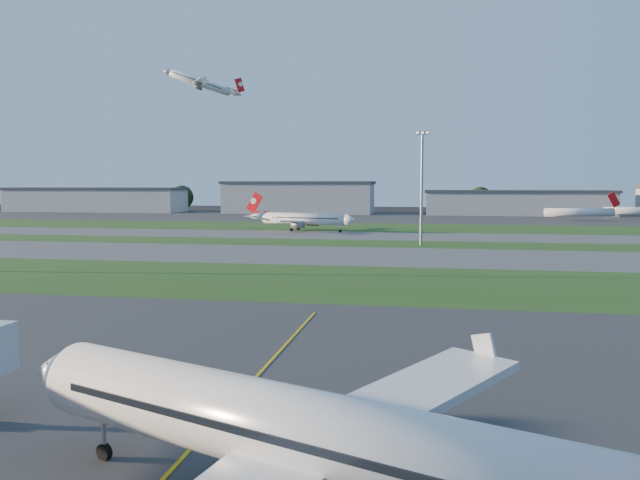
% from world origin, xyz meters
% --- Properties ---
extents(ground, '(700.00, 700.00, 0.00)m').
position_xyz_m(ground, '(0.00, 0.00, 0.00)').
color(ground, black).
rests_on(ground, ground).
extents(apron_near, '(300.00, 70.00, 0.01)m').
position_xyz_m(apron_near, '(0.00, 0.00, 0.01)').
color(apron_near, '#333335').
rests_on(apron_near, ground).
extents(grass_strip_a, '(300.00, 34.00, 0.01)m').
position_xyz_m(grass_strip_a, '(0.00, 52.00, 0.01)').
color(grass_strip_a, '#254B19').
rests_on(grass_strip_a, ground).
extents(taxiway_a, '(300.00, 32.00, 0.01)m').
position_xyz_m(taxiway_a, '(0.00, 85.00, 0.01)').
color(taxiway_a, '#515154').
rests_on(taxiway_a, ground).
extents(grass_strip_b, '(300.00, 18.00, 0.01)m').
position_xyz_m(grass_strip_b, '(0.00, 110.00, 0.01)').
color(grass_strip_b, '#254B19').
rests_on(grass_strip_b, ground).
extents(taxiway_b, '(300.00, 26.00, 0.01)m').
position_xyz_m(taxiway_b, '(0.00, 132.00, 0.01)').
color(taxiway_b, '#515154').
rests_on(taxiway_b, ground).
extents(grass_strip_c, '(300.00, 40.00, 0.01)m').
position_xyz_m(grass_strip_c, '(0.00, 165.00, 0.01)').
color(grass_strip_c, '#254B19').
rests_on(grass_strip_c, ground).
extents(apron_far, '(400.00, 80.00, 0.01)m').
position_xyz_m(apron_far, '(0.00, 225.00, 0.01)').
color(apron_far, '#333335').
rests_on(apron_far, ground).
extents(yellow_line, '(0.25, 60.00, 0.02)m').
position_xyz_m(yellow_line, '(5.00, 0.00, 0.00)').
color(yellow_line, gold).
rests_on(yellow_line, ground).
extents(airliner_parked, '(33.59, 28.48, 11.03)m').
position_xyz_m(airliner_parked, '(12.94, -11.73, 3.87)').
color(airliner_parked, white).
rests_on(airliner_parked, ground).
extents(airliner_taxiing, '(32.50, 27.24, 10.32)m').
position_xyz_m(airliner_taxiing, '(-20.00, 145.01, 3.62)').
color(airliner_taxiing, white).
rests_on(airliner_taxiing, ground).
extents(airliner_departing, '(30.59, 25.84, 9.92)m').
position_xyz_m(airliner_departing, '(-79.71, 219.73, 56.53)').
color(airliner_departing, white).
extents(mini_jet_near, '(28.44, 7.82, 9.48)m').
position_xyz_m(mini_jet_near, '(72.63, 214.57, 3.28)').
color(mini_jet_near, white).
rests_on(mini_jet_near, ground).
extents(mini_jet_far, '(28.63, 5.54, 9.48)m').
position_xyz_m(mini_jet_far, '(98.51, 231.53, 3.28)').
color(mini_jet_far, white).
rests_on(mini_jet_far, ground).
extents(light_mast_centre, '(3.20, 0.70, 25.80)m').
position_xyz_m(light_mast_centre, '(15.00, 108.00, 14.81)').
color(light_mast_centre, gray).
rests_on(light_mast_centre, ground).
extents(hangar_far_west, '(91.80, 23.00, 12.20)m').
position_xyz_m(hangar_far_west, '(-150.00, 255.00, 6.14)').
color(hangar_far_west, '#989AA0').
rests_on(hangar_far_west, ground).
extents(hangar_west, '(71.40, 23.00, 15.20)m').
position_xyz_m(hangar_west, '(-45.00, 255.00, 7.64)').
color(hangar_west, '#989AA0').
rests_on(hangar_west, ground).
extents(hangar_east, '(81.60, 23.00, 11.20)m').
position_xyz_m(hangar_east, '(55.00, 255.00, 5.64)').
color(hangar_east, '#989AA0').
rests_on(hangar_east, ground).
extents(tree_far_west, '(11.00, 11.00, 12.00)m').
position_xyz_m(tree_far_west, '(-190.00, 268.00, 6.49)').
color(tree_far_west, black).
rests_on(tree_far_west, ground).
extents(tree_west, '(12.10, 12.10, 13.20)m').
position_xyz_m(tree_west, '(-110.00, 270.00, 7.14)').
color(tree_west, black).
rests_on(tree_west, ground).
extents(tree_mid_west, '(9.90, 9.90, 10.80)m').
position_xyz_m(tree_mid_west, '(-20.00, 266.00, 5.84)').
color(tree_mid_west, black).
rests_on(tree_mid_west, ground).
extents(tree_mid_east, '(11.55, 11.55, 12.60)m').
position_xyz_m(tree_mid_east, '(40.00, 269.00, 6.81)').
color(tree_mid_east, black).
rests_on(tree_mid_east, ground).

